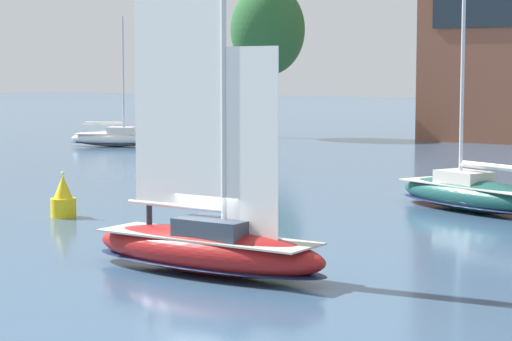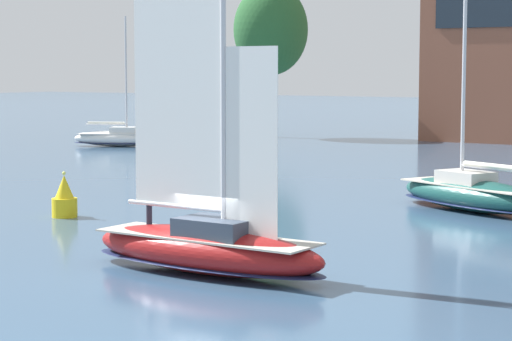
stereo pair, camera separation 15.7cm
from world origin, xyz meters
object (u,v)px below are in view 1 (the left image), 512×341
at_px(tree_shore_left, 268,30).
at_px(sailboat_moored_outer_mooring, 117,138).
at_px(sailboat_main, 207,243).
at_px(sailboat_moored_near_marina, 470,193).
at_px(channel_buoy, 63,199).

height_order(tree_shore_left, sailboat_moored_outer_mooring, tree_shore_left).
relative_size(sailboat_main, sailboat_moored_outer_mooring, 1.10).
xyz_separation_m(tree_shore_left, sailboat_main, (32.35, -57.05, -9.40)).
height_order(tree_shore_left, sailboat_moored_near_marina, tree_shore_left).
distance_m(tree_shore_left, channel_buoy, 54.96).
xyz_separation_m(sailboat_main, sailboat_moored_outer_mooring, (-37.20, 40.14, -0.23)).
distance_m(sailboat_moored_near_marina, channel_buoy, 18.61).
bearing_deg(sailboat_moored_near_marina, sailboat_moored_outer_mooring, 150.96).
bearing_deg(channel_buoy, sailboat_moored_outer_mooring, 126.58).
relative_size(sailboat_moored_near_marina, channel_buoy, 5.96).
height_order(sailboat_main, sailboat_moored_near_marina, sailboat_moored_near_marina).
bearing_deg(sailboat_moored_near_marina, sailboat_main, -96.90).
height_order(sailboat_main, sailboat_moored_outer_mooring, sailboat_main).
xyz_separation_m(sailboat_main, sailboat_moored_near_marina, (2.21, 18.25, -0.16)).
distance_m(sailboat_main, channel_buoy, 14.11).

